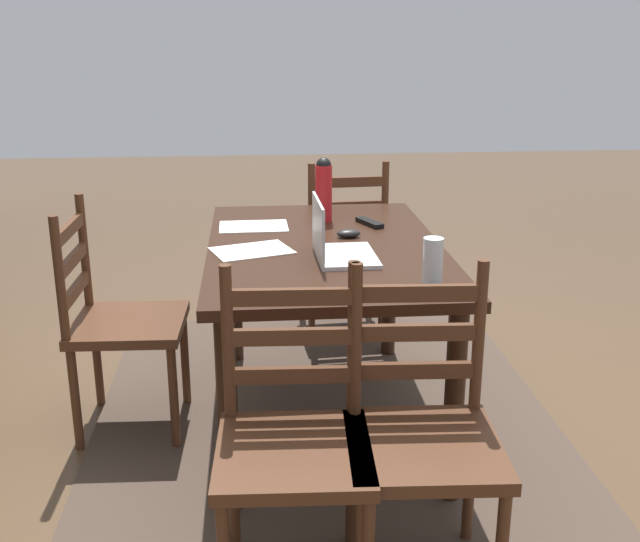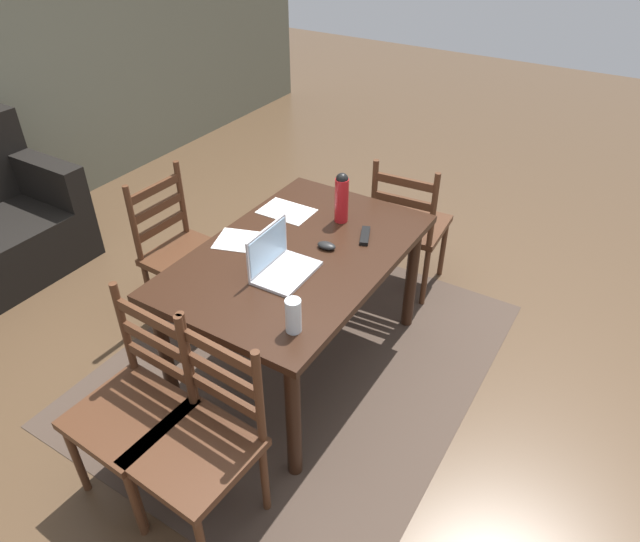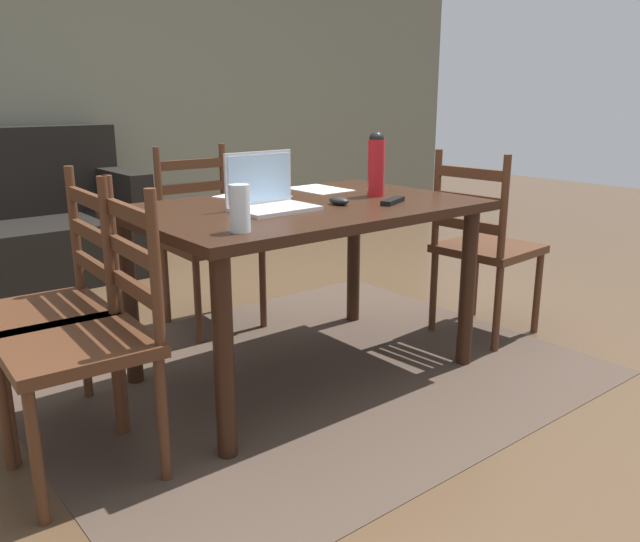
% 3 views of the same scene
% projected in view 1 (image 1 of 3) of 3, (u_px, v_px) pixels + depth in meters
% --- Properties ---
extents(ground_plane, '(14.00, 14.00, 0.00)m').
position_uv_depth(ground_plane, '(324.00, 415.00, 3.32)').
color(ground_plane, brown).
extents(area_rug, '(2.34, 1.93, 0.01)m').
position_uv_depth(area_rug, '(324.00, 415.00, 3.32)').
color(area_rug, '#47382D').
rests_on(area_rug, ground).
extents(dining_table, '(1.43, 0.93, 0.77)m').
position_uv_depth(dining_table, '(325.00, 269.00, 3.12)').
color(dining_table, black).
rests_on(dining_table, ground).
extents(chair_far_head, '(0.46, 0.46, 0.95)m').
position_uv_depth(chair_far_head, '(119.00, 322.00, 3.11)').
color(chair_far_head, '#4C2B19').
rests_on(chair_far_head, ground).
extents(chair_left_far, '(0.46, 0.46, 0.95)m').
position_uv_depth(chair_left_far, '(294.00, 443.00, 2.21)').
color(chair_left_far, '#4C2B19').
rests_on(chair_left_far, ground).
extents(chair_left_near, '(0.46, 0.46, 0.95)m').
position_uv_depth(chair_left_near, '(421.00, 437.00, 2.24)').
color(chair_left_near, '#4C2B19').
rests_on(chair_left_near, ground).
extents(chair_right_near, '(0.47, 0.47, 0.95)m').
position_uv_depth(chair_right_near, '(342.00, 247.00, 4.15)').
color(chair_right_near, '#4C2B19').
rests_on(chair_right_near, ground).
extents(laptop, '(0.33, 0.23, 0.23)m').
position_uv_depth(laptop, '(334.00, 244.00, 2.89)').
color(laptop, silver).
rests_on(laptop, dining_table).
extents(water_bottle, '(0.08, 0.08, 0.29)m').
position_uv_depth(water_bottle, '(324.00, 188.00, 3.41)').
color(water_bottle, red).
rests_on(water_bottle, dining_table).
extents(drinking_glass, '(0.07, 0.07, 0.16)m').
position_uv_depth(drinking_glass, '(433.00, 261.00, 2.60)').
color(drinking_glass, silver).
rests_on(drinking_glass, dining_table).
extents(computer_mouse, '(0.07, 0.10, 0.03)m').
position_uv_depth(computer_mouse, '(349.00, 233.00, 3.19)').
color(computer_mouse, black).
rests_on(computer_mouse, dining_table).
extents(tv_remote, '(0.17, 0.11, 0.02)m').
position_uv_depth(tv_remote, '(370.00, 223.00, 3.39)').
color(tv_remote, black).
rests_on(tv_remote, dining_table).
extents(paper_stack_left, '(0.22, 0.30, 0.00)m').
position_uv_depth(paper_stack_left, '(254.00, 226.00, 3.36)').
color(paper_stack_left, white).
rests_on(paper_stack_left, dining_table).
extents(paper_stack_right, '(0.29, 0.35, 0.00)m').
position_uv_depth(paper_stack_right, '(252.00, 251.00, 3.00)').
color(paper_stack_right, white).
rests_on(paper_stack_right, dining_table).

